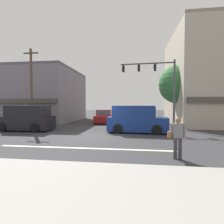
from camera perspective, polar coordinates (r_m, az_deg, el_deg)
The scene contains 12 objects.
ground_plane at distance 12.37m, azimuth -4.46°, elevation -7.79°, with size 120.00×120.00×0.00m, color #333335.
lane_marking_stripe at distance 9.05m, azimuth -9.09°, elevation -11.58°, with size 9.00×0.24×0.01m, color silver.
sidewalk_curb at distance 4.73m, azimuth -28.26°, elevation -24.30°, with size 40.00×5.00×0.16m, color #9E9993.
building_left_block at distance 26.45m, azimuth -23.69°, elevation 4.85°, with size 11.41×10.31×6.84m.
building_right_corner at distance 23.21m, azimuth 32.61°, elevation 9.40°, with size 11.01×10.06×10.35m.
street_tree at distance 19.77m, azimuth 20.84°, elevation 8.44°, with size 4.06×4.06×6.37m.
utility_pole_near_left at distance 18.09m, azimuth -24.82°, elevation 7.39°, with size 1.40×0.22×7.37m.
traffic_light_mast at distance 16.57m, azimuth 15.16°, elevation 9.64°, with size 4.88×0.49×6.20m.
van_waiting_far at distance 13.91m, azimuth 7.94°, elevation -2.50°, with size 4.71×2.27×2.11m.
van_crossing_leftbound at distance 16.45m, azimuth -26.22°, elevation -1.97°, with size 4.61×2.05×2.11m.
sedan_parked_curbside at distance 20.97m, azimuth -2.73°, elevation -1.65°, with size 1.98×4.15×1.58m.
pedestrian_foreground_with_bag at distance 7.50m, azimuth 20.52°, elevation -7.22°, with size 0.67×0.32×1.67m.
Camera 1 is at (2.50, -11.92, 2.18)m, focal length 28.00 mm.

